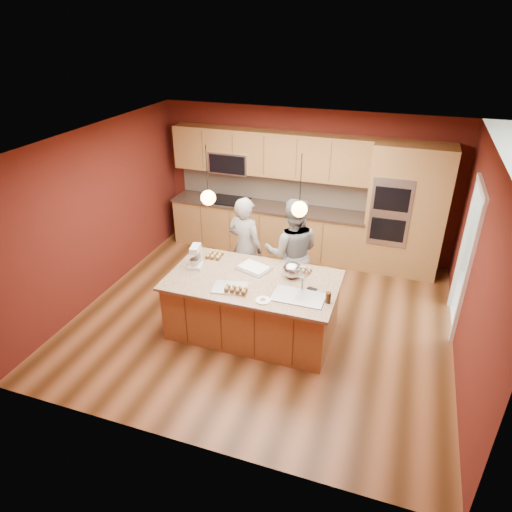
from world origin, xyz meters
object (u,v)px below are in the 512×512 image
at_px(island, 254,305).
at_px(person_left, 245,248).
at_px(stand_mixer, 196,258).
at_px(mixing_bowl, 292,270).
at_px(person_right, 292,253).

xyz_separation_m(island, person_left, (-0.46, 0.92, 0.40)).
distance_m(person_left, stand_mixer, 0.98).
relative_size(stand_mixer, mixing_bowl, 1.23).
bearing_deg(stand_mixer, mixing_bowl, -3.53).
relative_size(person_left, person_right, 0.96).
relative_size(person_left, stand_mixer, 4.98).
xyz_separation_m(island, person_right, (0.31, 0.92, 0.44)).
height_order(person_left, person_right, person_right).
bearing_deg(mixing_bowl, island, -153.42).
distance_m(island, person_left, 1.11).
distance_m(person_right, mixing_bowl, 0.71).
bearing_deg(person_left, island, 131.03).
bearing_deg(stand_mixer, island, -14.90).
bearing_deg(mixing_bowl, stand_mixer, -172.75).
relative_size(island, person_left, 1.40).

